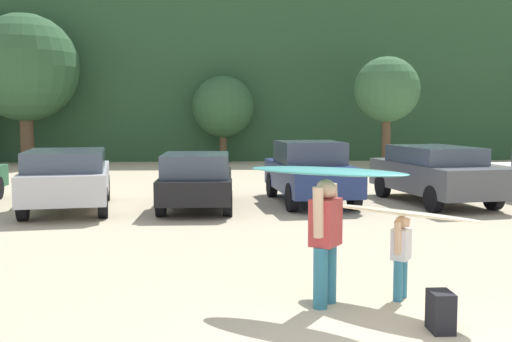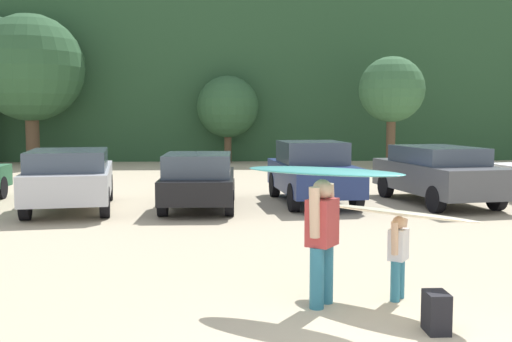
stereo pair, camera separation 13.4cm
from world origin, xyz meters
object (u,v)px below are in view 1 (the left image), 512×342
object	(u,v)px
parked_car_black	(197,180)
parked_car_dark_gray	(435,173)
parked_car_silver	(67,177)
person_adult	(325,235)
surfboard_cream	(398,212)
person_child	(401,252)
backpack_dropped	(441,312)
parked_car_navy	(310,172)
surfboard_teal	(326,171)

from	to	relation	value
parked_car_black	parked_car_dark_gray	world-z (taller)	parked_car_dark_gray
parked_car_silver	parked_car_black	distance (m)	3.19
person_adult	surfboard_cream	distance (m)	0.98
parked_car_dark_gray	person_child	size ratio (longest dim) A/B	4.20
parked_car_dark_gray	parked_car_silver	bearing A→B (deg)	84.14
parked_car_dark_gray	backpack_dropped	bearing A→B (deg)	151.05
parked_car_silver	surfboard_cream	distance (m)	9.90
parked_car_silver	parked_car_navy	xyz separation A→B (m)	(6.18, 0.94, 0.02)
parked_car_navy	parked_car_dark_gray	bearing A→B (deg)	-99.88
parked_car_navy	parked_car_dark_gray	distance (m)	3.33
parked_car_dark_gray	surfboard_cream	bearing A→B (deg)	147.81
parked_car_navy	backpack_dropped	bearing A→B (deg)	174.52
person_adult	surfboard_cream	size ratio (longest dim) A/B	0.78
person_adult	parked_car_black	bearing A→B (deg)	-43.00
person_adult	surfboard_teal	xyz separation A→B (m)	(0.00, -0.00, 0.79)
parked_car_dark_gray	person_child	world-z (taller)	parked_car_dark_gray
person_adult	backpack_dropped	bearing A→B (deg)	171.78
surfboard_cream	surfboard_teal	bearing A→B (deg)	50.13
parked_car_silver	parked_car_black	bearing A→B (deg)	-97.55
parked_car_black	person_adult	size ratio (longest dim) A/B	2.55
parked_car_silver	parked_car_dark_gray	bearing A→B (deg)	-94.88
parked_car_dark_gray	backpack_dropped	world-z (taller)	parked_car_dark_gray
parked_car_black	surfboard_cream	world-z (taller)	parked_car_black
parked_car_black	person_adult	world-z (taller)	person_adult
parked_car_silver	surfboard_cream	world-z (taller)	parked_car_silver
person_child	surfboard_cream	bearing A→B (deg)	88.17
surfboard_teal	parked_car_silver	bearing A→B (deg)	-25.81
parked_car_black	backpack_dropped	size ratio (longest dim) A/B	9.05
parked_car_silver	parked_car_navy	world-z (taller)	parked_car_navy
parked_car_dark_gray	person_adult	distance (m)	9.71
parked_car_black	surfboard_cream	distance (m)	8.44
parked_car_silver	surfboard_teal	distance (m)	9.47
parked_car_navy	surfboard_teal	distance (m)	9.01
parked_car_navy	surfboard_teal	world-z (taller)	surfboard_teal
parked_car_navy	person_child	bearing A→B (deg)	173.89
person_child	person_adult	bearing A→B (deg)	45.17
person_child	parked_car_silver	bearing A→B (deg)	-18.03
parked_car_silver	parked_car_navy	size ratio (longest dim) A/B	1.09
parked_car_silver	parked_car_dark_gray	world-z (taller)	parked_car_dark_gray
parked_car_black	person_adult	bearing A→B (deg)	-165.90
person_adult	person_child	size ratio (longest dim) A/B	1.46
backpack_dropped	surfboard_teal	bearing A→B (deg)	137.83
parked_car_black	person_child	size ratio (longest dim) A/B	3.72
surfboard_teal	person_child	bearing A→B (deg)	-136.90
parked_car_navy	person_adult	world-z (taller)	parked_car_navy
surfboard_cream	backpack_dropped	distance (m)	1.46
person_adult	parked_car_silver	bearing A→B (deg)	-23.68
parked_car_navy	surfboard_cream	bearing A→B (deg)	173.41
surfboard_teal	surfboard_cream	xyz separation A→B (m)	(0.94, 0.10, -0.54)
parked_car_silver	surfboard_teal	bearing A→B (deg)	-156.53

